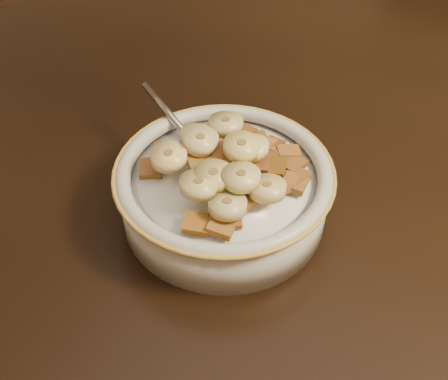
% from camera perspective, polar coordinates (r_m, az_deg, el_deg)
% --- Properties ---
extents(cereal_bowl, '(0.18, 0.18, 0.04)m').
position_cam_1_polar(cereal_bowl, '(0.50, 0.00, -0.64)').
color(cereal_bowl, beige).
rests_on(cereal_bowl, table).
extents(milk, '(0.15, 0.15, 0.00)m').
position_cam_1_polar(milk, '(0.49, 0.00, 1.18)').
color(milk, white).
rests_on(milk, cereal_bowl).
extents(spoon, '(0.05, 0.05, 0.01)m').
position_cam_1_polar(spoon, '(0.50, -1.95, 3.42)').
color(spoon, '#B4B5BB').
rests_on(spoon, cereal_bowl).
extents(cereal_square_0, '(0.03, 0.03, 0.01)m').
position_cam_1_polar(cereal_square_0, '(0.53, 1.50, 5.93)').
color(cereal_square_0, brown).
rests_on(cereal_square_0, milk).
extents(cereal_square_1, '(0.03, 0.03, 0.01)m').
position_cam_1_polar(cereal_square_1, '(0.49, 4.62, 3.16)').
color(cereal_square_1, brown).
rests_on(cereal_square_1, milk).
extents(cereal_square_2, '(0.03, 0.03, 0.01)m').
position_cam_1_polar(cereal_square_2, '(0.46, 1.88, -1.04)').
color(cereal_square_2, brown).
rests_on(cereal_square_2, milk).
extents(cereal_square_3, '(0.03, 0.03, 0.01)m').
position_cam_1_polar(cereal_square_3, '(0.51, 4.74, 4.69)').
color(cereal_square_3, brown).
rests_on(cereal_square_3, milk).
extents(cereal_square_4, '(0.03, 0.03, 0.01)m').
position_cam_1_polar(cereal_square_4, '(0.52, 1.88, 5.59)').
color(cereal_square_4, brown).
rests_on(cereal_square_4, milk).
extents(cereal_square_5, '(0.03, 0.03, 0.01)m').
position_cam_1_polar(cereal_square_5, '(0.52, 1.92, 5.83)').
color(cereal_square_5, brown).
rests_on(cereal_square_5, milk).
extents(cereal_square_6, '(0.03, 0.03, 0.01)m').
position_cam_1_polar(cereal_square_6, '(0.51, -5.98, 3.99)').
color(cereal_square_6, brown).
rests_on(cereal_square_6, milk).
extents(cereal_square_7, '(0.03, 0.02, 0.01)m').
position_cam_1_polar(cereal_square_7, '(0.48, 7.34, 1.35)').
color(cereal_square_7, brown).
rests_on(cereal_square_7, milk).
extents(cereal_square_8, '(0.03, 0.03, 0.01)m').
position_cam_1_polar(cereal_square_8, '(0.49, -7.44, 2.23)').
color(cereal_square_8, brown).
rests_on(cereal_square_8, milk).
extents(cereal_square_9, '(0.03, 0.03, 0.01)m').
position_cam_1_polar(cereal_square_9, '(0.49, 6.95, 2.73)').
color(cereal_square_9, '#975E2D').
rests_on(cereal_square_9, milk).
extents(cereal_square_10, '(0.03, 0.03, 0.01)m').
position_cam_1_polar(cereal_square_10, '(0.52, 1.88, 5.35)').
color(cereal_square_10, brown).
rests_on(cereal_square_10, milk).
extents(cereal_square_11, '(0.03, 0.03, 0.01)m').
position_cam_1_polar(cereal_square_11, '(0.47, 1.32, 2.59)').
color(cereal_square_11, olive).
rests_on(cereal_square_11, milk).
extents(cereal_square_12, '(0.03, 0.03, 0.01)m').
position_cam_1_polar(cereal_square_12, '(0.44, -2.90, -3.42)').
color(cereal_square_12, brown).
rests_on(cereal_square_12, milk).
extents(cereal_square_13, '(0.03, 0.02, 0.01)m').
position_cam_1_polar(cereal_square_13, '(0.51, 4.17, 4.68)').
color(cereal_square_13, '#9A662F').
rests_on(cereal_square_13, milk).
extents(cereal_square_14, '(0.03, 0.03, 0.01)m').
position_cam_1_polar(cereal_square_14, '(0.47, -1.69, 2.23)').
color(cereal_square_14, brown).
rests_on(cereal_square_14, milk).
extents(cereal_square_15, '(0.03, 0.03, 0.01)m').
position_cam_1_polar(cereal_square_15, '(0.48, -0.24, 3.89)').
color(cereal_square_15, brown).
rests_on(cereal_square_15, milk).
extents(cereal_square_16, '(0.03, 0.03, 0.01)m').
position_cam_1_polar(cereal_square_16, '(0.48, -2.44, 2.83)').
color(cereal_square_16, brown).
rests_on(cereal_square_16, milk).
extents(cereal_square_17, '(0.02, 0.02, 0.01)m').
position_cam_1_polar(cereal_square_17, '(0.48, 7.17, 0.68)').
color(cereal_square_17, '#935A2C').
rests_on(cereal_square_17, milk).
extents(cereal_square_18, '(0.02, 0.02, 0.01)m').
position_cam_1_polar(cereal_square_18, '(0.52, -1.06, 5.77)').
color(cereal_square_18, brown).
rests_on(cereal_square_18, milk).
extents(cereal_square_19, '(0.03, 0.03, 0.01)m').
position_cam_1_polar(cereal_square_19, '(0.47, 2.16, 1.83)').
color(cereal_square_19, brown).
rests_on(cereal_square_19, milk).
extents(cereal_square_20, '(0.03, 0.03, 0.01)m').
position_cam_1_polar(cereal_square_20, '(0.47, 5.74, 0.48)').
color(cereal_square_20, brown).
rests_on(cereal_square_20, milk).
extents(cereal_square_21, '(0.03, 0.03, 0.01)m').
position_cam_1_polar(cereal_square_21, '(0.47, 2.49, 1.75)').
color(cereal_square_21, brown).
rests_on(cereal_square_21, milk).
extents(cereal_square_22, '(0.03, 0.03, 0.01)m').
position_cam_1_polar(cereal_square_22, '(0.52, 3.32, 5.22)').
color(cereal_square_22, brown).
rests_on(cereal_square_22, milk).
extents(cereal_square_23, '(0.03, 0.03, 0.01)m').
position_cam_1_polar(cereal_square_23, '(0.52, 1.49, 5.36)').
color(cereal_square_23, brown).
rests_on(cereal_square_23, milk).
extents(cereal_square_24, '(0.03, 0.03, 0.01)m').
position_cam_1_polar(cereal_square_24, '(0.50, 6.59, 3.82)').
color(cereal_square_24, '#966029').
rests_on(cereal_square_24, milk).
extents(cereal_square_25, '(0.02, 0.02, 0.01)m').
position_cam_1_polar(cereal_square_25, '(0.50, 0.13, 4.62)').
color(cereal_square_25, brown).
rests_on(cereal_square_25, milk).
extents(cereal_square_26, '(0.02, 0.02, 0.01)m').
position_cam_1_polar(cereal_square_26, '(0.48, 5.08, 2.35)').
color(cereal_square_26, brown).
rests_on(cereal_square_26, milk).
extents(cereal_square_27, '(0.02, 0.03, 0.01)m').
position_cam_1_polar(cereal_square_27, '(0.48, 3.44, 2.76)').
color(cereal_square_27, brown).
rests_on(cereal_square_27, milk).
extents(cereal_square_28, '(0.02, 0.02, 0.01)m').
position_cam_1_polar(cereal_square_28, '(0.44, -0.27, -3.77)').
color(cereal_square_28, brown).
rests_on(cereal_square_28, milk).
extents(cereal_square_29, '(0.03, 0.03, 0.01)m').
position_cam_1_polar(cereal_square_29, '(0.45, 0.51, -2.79)').
color(cereal_square_29, brown).
rests_on(cereal_square_29, milk).
extents(banana_slice_0, '(0.04, 0.04, 0.02)m').
position_cam_1_polar(banana_slice_0, '(0.45, 4.39, 0.17)').
color(banana_slice_0, '#F4DC8B').
rests_on(banana_slice_0, milk).
extents(banana_slice_1, '(0.04, 0.04, 0.02)m').
position_cam_1_polar(banana_slice_1, '(0.48, -2.40, 5.04)').
color(banana_slice_1, beige).
rests_on(banana_slice_1, milk).
extents(banana_slice_2, '(0.04, 0.04, 0.01)m').
position_cam_1_polar(banana_slice_2, '(0.50, 0.19, 6.74)').
color(banana_slice_2, '#CFC06F').
rests_on(banana_slice_2, milk).
extents(banana_slice_3, '(0.04, 0.04, 0.01)m').
position_cam_1_polar(banana_slice_3, '(0.48, 2.73, 4.32)').
color(banana_slice_3, '#FDE2A2').
rests_on(banana_slice_3, milk).
extents(banana_slice_4, '(0.04, 0.04, 0.01)m').
position_cam_1_polar(banana_slice_4, '(0.47, 1.82, 4.41)').
color(banana_slice_4, '#FFF07C').
rests_on(banana_slice_4, milk).
extents(banana_slice_5, '(0.04, 0.04, 0.01)m').
position_cam_1_polar(banana_slice_5, '(0.47, -5.62, 3.36)').
color(banana_slice_5, '#EDC778').
rests_on(banana_slice_5, milk).
extents(banana_slice_6, '(0.04, 0.04, 0.01)m').
position_cam_1_polar(banana_slice_6, '(0.44, 0.34, -1.55)').
color(banana_slice_6, '#CDB887').
rests_on(banana_slice_6, milk).
extents(banana_slice_7, '(0.04, 0.04, 0.02)m').
position_cam_1_polar(banana_slice_7, '(0.49, -2.69, 5.34)').
color(banana_slice_7, '#F2E392').
rests_on(banana_slice_7, milk).
extents(banana_slice_8, '(0.04, 0.04, 0.01)m').
position_cam_1_polar(banana_slice_8, '(0.44, -2.59, 0.52)').
color(banana_slice_8, tan).
rests_on(banana_slice_8, milk).
extents(banana_slice_9, '(0.04, 0.04, 0.01)m').
position_cam_1_polar(banana_slice_9, '(0.45, -1.05, 1.46)').
color(banana_slice_9, '#DCBC6D').
rests_on(banana_slice_9, milk).
extents(banana_slice_10, '(0.04, 0.04, 0.01)m').
position_cam_1_polar(banana_slice_10, '(0.45, 1.76, 1.30)').
color(banana_slice_10, '#E8D175').
rests_on(banana_slice_10, milk).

